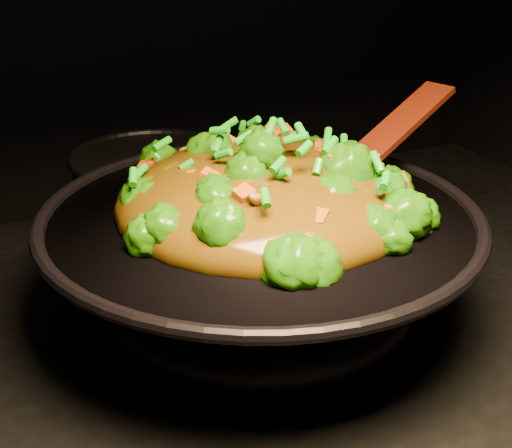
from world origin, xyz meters
name	(u,v)px	position (x,y,z in m)	size (l,w,h in m)	color
wok	(260,268)	(-0.03, 0.05, 0.97)	(0.46, 0.46, 0.13)	black
stir_fry	(265,159)	(-0.01, 0.07, 1.09)	(0.33, 0.33, 0.11)	#236A07
spatula	(373,149)	(0.13, 0.07, 1.08)	(0.27, 0.04, 0.01)	#381409
back_pot	(154,194)	(-0.06, 0.32, 0.96)	(0.22, 0.22, 0.12)	black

